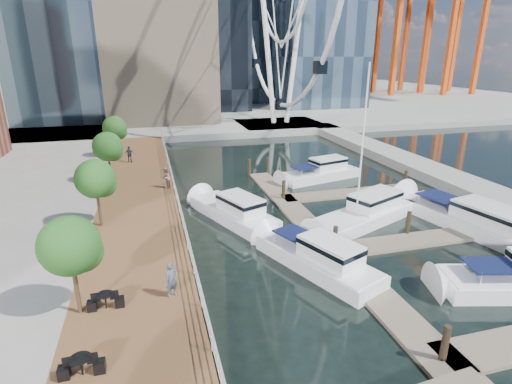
{
  "coord_description": "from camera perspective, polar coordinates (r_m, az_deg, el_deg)",
  "views": [
    {
      "loc": [
        -7.75,
        -12.71,
        11.91
      ],
      "look_at": [
        -0.99,
        12.33,
        3.0
      ],
      "focal_mm": 28.0,
      "sensor_mm": 36.0,
      "label": 1
    }
  ],
  "objects": [
    {
      "name": "pier",
      "position": [
        69.21,
        3.46,
        9.44
      ],
      "size": [
        14.0,
        12.0,
        1.0
      ],
      "primitive_type": "cube",
      "color": "gray",
      "rests_on": "ground"
    },
    {
      "name": "pedestrian_near",
      "position": [
        19.66,
        -11.96,
        -12.16
      ],
      "size": [
        0.77,
        0.7,
        1.78
      ],
      "primitive_type": "imported",
      "rotation": [
        0.0,
        0.0,
        0.53
      ],
      "color": "#444D5B",
      "rests_on": "boardwalk"
    },
    {
      "name": "pedestrian_far",
      "position": [
        44.85,
        -17.6,
        5.17
      ],
      "size": [
        1.13,
        0.71,
        1.79
      ],
      "primitive_type": "imported",
      "rotation": [
        0.0,
        0.0,
        2.87
      ],
      "color": "#2E3039",
      "rests_on": "boardwalk"
    },
    {
      "name": "seawall",
      "position": [
        30.02,
        -10.65,
        -3.73
      ],
      "size": [
        0.25,
        60.0,
        1.0
      ],
      "primitive_type": "cube",
      "color": "#595954",
      "rests_on": "ground"
    },
    {
      "name": "breakwater",
      "position": [
        44.39,
        24.31,
        2.35
      ],
      "size": [
        4.0,
        60.0,
        1.0
      ],
      "primitive_type": "cube",
      "color": "gray",
      "rests_on": "ground"
    },
    {
      "name": "floating_docks",
      "position": [
        29.87,
        18.11,
        -4.51
      ],
      "size": [
        16.0,
        34.0,
        2.6
      ],
      "color": "#6D6051",
      "rests_on": "ground"
    },
    {
      "name": "port_cranes",
      "position": [
        132.28,
        21.18,
        21.3
      ],
      "size": [
        40.0,
        52.0,
        38.0
      ],
      "color": "#D84C14",
      "rests_on": "ground"
    },
    {
      "name": "railing",
      "position": [
        29.64,
        -10.96,
        -1.92
      ],
      "size": [
        0.1,
        60.0,
        1.05
      ],
      "primitive_type": null,
      "color": "white",
      "rests_on": "boardwalk"
    },
    {
      "name": "moored_yachts",
      "position": [
        30.01,
        16.39,
        -5.25
      ],
      "size": [
        22.24,
        36.1,
        11.5
      ],
      "color": "white",
      "rests_on": "ground"
    },
    {
      "name": "ground",
      "position": [
        19.07,
        13.49,
        -20.33
      ],
      "size": [
        520.0,
        520.0,
        0.0
      ],
      "primitive_type": "plane",
      "color": "black",
      "rests_on": "ground"
    },
    {
      "name": "boardwalk",
      "position": [
        29.99,
        -16.38,
        -4.22
      ],
      "size": [
        6.0,
        60.0,
        1.0
      ],
      "primitive_type": "cube",
      "color": "brown",
      "rests_on": "ground"
    },
    {
      "name": "land_far",
      "position": [
        115.53,
        -11.5,
        12.93
      ],
      "size": [
        200.0,
        114.0,
        1.0
      ],
      "primitive_type": "cube",
      "color": "gray",
      "rests_on": "ground"
    },
    {
      "name": "street_trees",
      "position": [
        28.01,
        -22.0,
        1.75
      ],
      "size": [
        2.6,
        42.6,
        4.6
      ],
      "color": "#3F2B1C",
      "rests_on": "ground"
    },
    {
      "name": "pedestrian_mid",
      "position": [
        35.15,
        -12.75,
        1.99
      ],
      "size": [
        0.88,
        1.04,
        1.87
      ],
      "primitive_type": "imported",
      "rotation": [
        0.0,
        0.0,
        -1.78
      ],
      "color": "#8F6C63",
      "rests_on": "boardwalk"
    }
  ]
}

